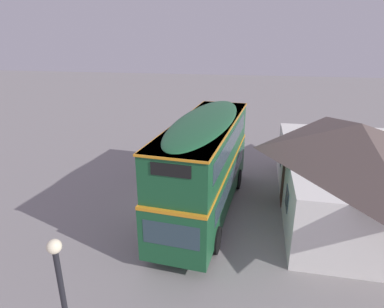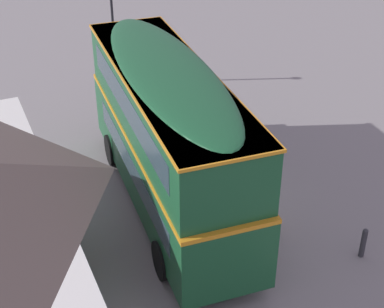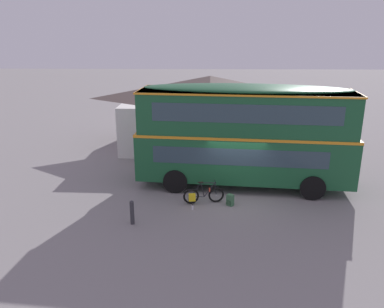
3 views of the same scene
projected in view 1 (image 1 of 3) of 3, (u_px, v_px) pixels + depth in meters
The scene contains 7 objects.
ground_plane at pixel (179, 204), 16.60m from camera, with size 120.00×120.00×0.00m, color gray.
double_decker_bus at pixel (205, 161), 15.05m from camera, with size 9.95×3.46×4.79m.
touring_bicycle at pixel (173, 185), 17.93m from camera, with size 1.75×0.64×0.98m.
backpack_on_ground at pixel (165, 196), 16.91m from camera, with size 0.34×0.34×0.53m.
water_bottle_clear_plastic at pixel (165, 185), 18.49m from camera, with size 0.07×0.07×0.21m.
pub_building at pixel (354, 167), 15.37m from camera, with size 11.06×6.99×4.40m.
kerb_bollard at pixel (154, 163), 20.67m from camera, with size 0.16×0.16×0.97m.
Camera 1 is at (14.35, 3.31, 8.11)m, focal length 30.24 mm.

